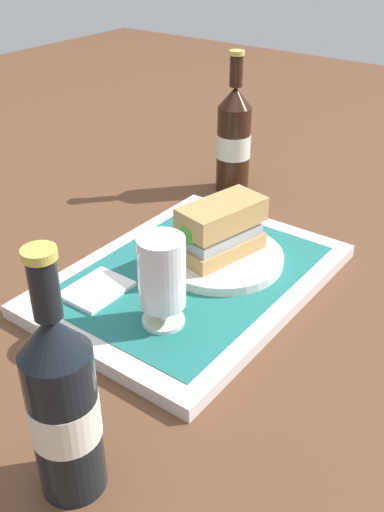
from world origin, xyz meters
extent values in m
plane|color=brown|center=(0.00, 0.00, 0.00)|extent=(3.00, 3.00, 0.00)
cube|color=silver|center=(0.00, 0.00, 0.01)|extent=(0.44, 0.32, 0.02)
cube|color=#1E6B66|center=(0.00, 0.00, 0.02)|extent=(0.38, 0.27, 0.00)
cylinder|color=silver|center=(-0.05, 0.02, 0.03)|extent=(0.19, 0.19, 0.01)
cube|color=tan|center=(-0.05, 0.02, 0.05)|extent=(0.14, 0.09, 0.02)
cube|color=#9EA3A8|center=(-0.05, 0.02, 0.07)|extent=(0.13, 0.08, 0.02)
cube|color=silver|center=(-0.05, 0.02, 0.08)|extent=(0.12, 0.07, 0.01)
sphere|color=#47932D|center=(0.00, 0.00, 0.09)|extent=(0.04, 0.04, 0.04)
cube|color=tan|center=(-0.05, 0.02, 0.10)|extent=(0.14, 0.09, 0.04)
cylinder|color=silver|center=(0.12, 0.04, 0.02)|extent=(0.06, 0.06, 0.01)
cylinder|color=silver|center=(0.12, 0.04, 0.04)|extent=(0.01, 0.01, 0.02)
cylinder|color=silver|center=(0.12, 0.04, 0.10)|extent=(0.06, 0.06, 0.09)
cylinder|color=gold|center=(0.12, 0.04, 0.07)|extent=(0.06, 0.06, 0.03)
cylinder|color=white|center=(0.12, 0.04, 0.08)|extent=(0.05, 0.05, 0.01)
cube|color=white|center=(0.12, -0.08, 0.02)|extent=(0.09, 0.07, 0.01)
cylinder|color=black|center=(0.35, 0.11, 0.08)|extent=(0.06, 0.06, 0.17)
cylinder|color=silver|center=(0.35, 0.11, 0.09)|extent=(0.07, 0.07, 0.05)
cone|color=black|center=(0.35, 0.11, 0.18)|extent=(0.06, 0.06, 0.04)
cylinder|color=black|center=(0.35, 0.11, 0.23)|extent=(0.02, 0.02, 0.05)
cylinder|color=#BFB74C|center=(0.35, 0.11, 0.26)|extent=(0.03, 0.03, 0.01)
cylinder|color=black|center=(-0.32, -0.14, 0.08)|extent=(0.06, 0.06, 0.17)
cylinder|color=silver|center=(-0.32, -0.14, 0.09)|extent=(0.07, 0.07, 0.05)
cone|color=black|center=(-0.32, -0.14, 0.18)|extent=(0.06, 0.06, 0.04)
cylinder|color=black|center=(-0.32, -0.14, 0.23)|extent=(0.02, 0.02, 0.05)
cylinder|color=#BFB74C|center=(-0.32, -0.14, 0.26)|extent=(0.03, 0.03, 0.01)
camera|label=1|loc=(0.58, 0.43, 0.49)|focal=40.96mm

